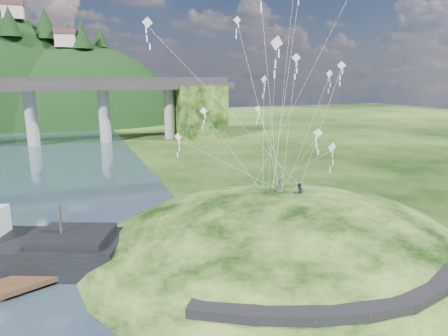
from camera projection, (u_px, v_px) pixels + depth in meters
name	position (u px, v px, depth m)	size (l,w,h in m)	color
ground	(204.00, 275.00, 31.30)	(320.00, 320.00, 0.00)	black
grass_hill	(281.00, 265.00, 36.28)	(36.00, 32.00, 13.00)	black
footpath	(369.00, 294.00, 24.62)	(22.29, 5.84, 0.83)	black
wooden_dock	(101.00, 258.00, 33.16)	(15.74, 8.10, 1.14)	#3B2618
kite_flyers	(294.00, 182.00, 36.05)	(1.86, 2.40, 1.92)	#23232F
kite_swarm	(271.00, 53.00, 33.79)	(20.29, 18.13, 18.41)	white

